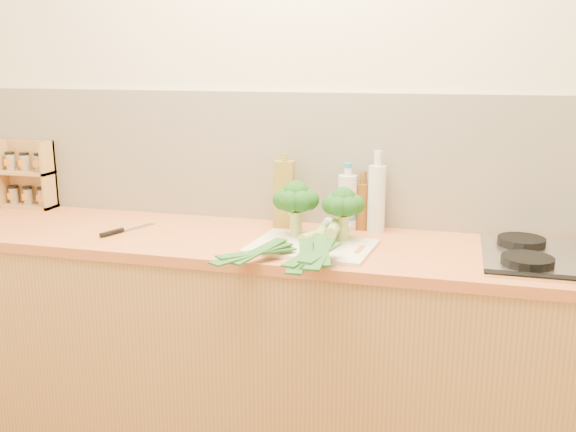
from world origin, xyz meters
name	(u,v)px	position (x,y,z in m)	size (l,w,h in m)	color
room_shell	(301,158)	(0.00, 1.49, 1.17)	(3.50, 3.50, 3.50)	beige
counter	(283,348)	(0.00, 1.20, 0.45)	(3.20, 0.62, 0.90)	tan
gas_hob	(571,257)	(1.02, 1.20, 0.91)	(0.58, 0.50, 0.04)	silver
chopping_board	(312,246)	(0.13, 1.12, 0.91)	(0.44, 0.32, 0.01)	beige
broccoli_left	(296,199)	(0.05, 1.23, 1.06)	(0.17, 0.18, 0.21)	#A6B76B
broccoli_right	(343,204)	(0.23, 1.21, 1.05)	(0.16, 0.16, 0.20)	#A6B76B
leek_front	(301,240)	(0.10, 1.09, 0.94)	(0.37, 0.61, 0.04)	white
leek_mid	(317,239)	(0.17, 1.05, 0.95)	(0.11, 0.64, 0.04)	white
leek_back	(331,234)	(0.21, 1.07, 0.97)	(0.11, 0.68, 0.04)	white
chefs_knife	(119,231)	(-0.65, 1.12, 0.91)	(0.12, 0.26, 0.02)	silver
spice_rack	(28,178)	(-1.29, 1.44, 1.03)	(0.26, 0.10, 0.31)	tan
oil_tin	(284,194)	(-0.04, 1.39, 1.04)	(0.08, 0.05, 0.30)	olive
glass_bottle	(377,198)	(0.33, 1.41, 1.04)	(0.07, 0.07, 0.33)	silver
amber_bottle	(363,205)	(0.27, 1.44, 1.00)	(0.06, 0.06, 0.24)	brown
water_bottle	(347,204)	(0.21, 1.41, 1.01)	(0.08, 0.08, 0.25)	silver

